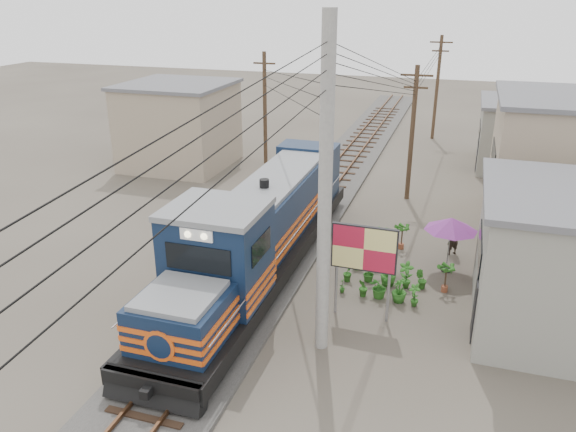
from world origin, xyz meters
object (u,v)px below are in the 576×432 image
(billboard, at_px, (364,251))
(market_umbrella, at_px, (451,224))
(locomotive, at_px, (260,232))
(vendor, at_px, (453,238))

(billboard, distance_m, market_umbrella, 5.14)
(locomotive, xyz_separation_m, market_umbrella, (6.98, 2.50, 0.23))
(locomotive, xyz_separation_m, vendor, (7.11, 4.13, -1.03))
(market_umbrella, xyz_separation_m, vendor, (0.14, 1.64, -1.25))
(market_umbrella, distance_m, vendor, 2.06)
(market_umbrella, bearing_deg, vendor, 85.27)
(billboard, bearing_deg, market_umbrella, 60.58)
(market_umbrella, height_order, vendor, market_umbrella)
(billboard, bearing_deg, locomotive, 157.80)
(locomotive, relative_size, market_umbrella, 6.76)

